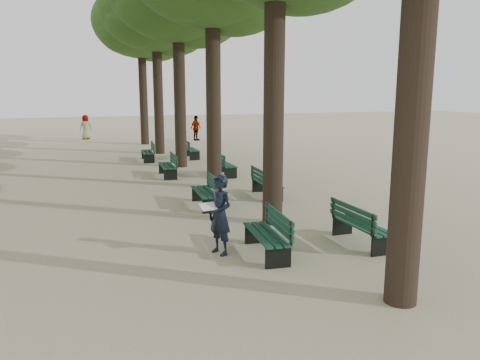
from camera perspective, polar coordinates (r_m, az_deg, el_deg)
name	(u,v)px	position (r m, az deg, el deg)	size (l,w,h in m)	color
ground	(266,271)	(9.12, 3.18, -11.00)	(120.00, 120.00, 0.00)	tan
tree_central_4	(156,9)	(26.56, -10.26, 19.82)	(6.00, 6.00, 9.95)	#33261C
tree_central_5	(141,22)	(31.43, -12.02, 18.31)	(6.00, 6.00, 9.95)	#33261C
bench_left_0	(266,242)	(9.88, 3.21, -7.59)	(0.78, 1.85, 0.92)	black
bench_left_1	(205,198)	(13.93, -4.24, -2.17)	(0.70, 1.84, 0.92)	black
bench_left_2	(168,170)	(19.04, -8.82, 1.21)	(0.69, 1.84, 0.92)	black
bench_left_3	(148,156)	(23.58, -11.18, 2.95)	(0.74, 1.85, 0.92)	black
bench_right_0	(361,233)	(10.86, 14.56, -6.23)	(0.62, 1.81, 0.92)	black
bench_right_1	(267,188)	(15.24, 3.32, -1.04)	(0.73, 1.84, 0.92)	black
bench_right_2	(225,169)	(19.14, -1.85, 1.38)	(0.63, 1.82, 0.92)	black
bench_right_3	(191,153)	(24.24, -5.97, 3.30)	(0.64, 1.82, 0.92)	black
man_with_map	(220,215)	(9.77, -2.46, -4.25)	(0.72, 0.76, 1.70)	black
pedestrian_d	(86,127)	(35.57, -18.29, 6.15)	(0.86, 0.35, 1.75)	#262628
pedestrian_c	(196,128)	(33.08, -5.41, 6.32)	(1.02, 0.35, 1.74)	#262628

